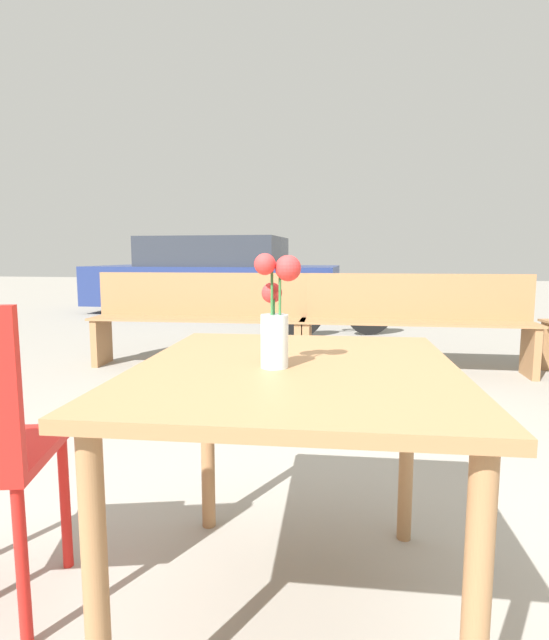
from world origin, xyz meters
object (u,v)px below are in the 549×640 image
(table_front, at_px, (296,399))
(parked_car, at_px, (216,276))
(bicycle, at_px, (336,310))
(flower_vase, at_px, (276,318))
(bench_far, at_px, (415,317))
(bench_near, at_px, (200,314))

(table_front, relative_size, parked_car, 0.24)
(parked_car, bearing_deg, bicycle, -46.98)
(flower_vase, bearing_deg, table_front, 39.67)
(bench_far, bearing_deg, parked_car, 125.90)
(bench_far, height_order, bicycle, bench_far)
(table_front, bearing_deg, parked_car, 108.42)
(bench_near, xyz_separation_m, parked_car, (-1.16, 4.35, 0.16))
(flower_vase, height_order, bench_far, flower_vase)
(flower_vase, height_order, bicycle, flower_vase)
(parked_car, bearing_deg, bench_far, -54.10)
(table_front, height_order, flower_vase, flower_vase)
(flower_vase, bearing_deg, bench_near, 112.09)
(flower_vase, xyz_separation_m, parked_car, (-2.42, 7.45, -0.22))
(table_front, bearing_deg, bench_near, 113.10)
(bicycle, relative_size, parked_car, 0.34)
(bench_far, height_order, parked_car, parked_car)
(flower_vase, xyz_separation_m, bicycle, (-0.12, 4.99, -0.51))
(bench_far, xyz_separation_m, bicycle, (-0.79, 1.80, -0.14))
(table_front, bearing_deg, flower_vase, -140.33)
(table_front, distance_m, bicycle, 4.96)
(table_front, height_order, bench_far, bench_far)
(bench_far, distance_m, parked_car, 5.26)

